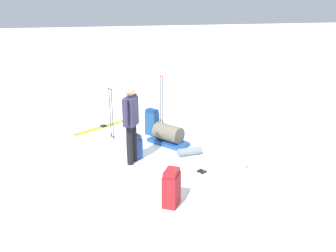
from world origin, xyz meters
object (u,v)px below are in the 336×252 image
ski_poles_planted_near (161,97)px  thermos_bottle (245,164)px  backpack_small_spare (134,147)px  ski_poles_planted_far (111,111)px  ski_pair_near (104,127)px  backpack_large_dark (171,188)px  backpack_bright (152,122)px  gear_sled (168,135)px  sleeping_mat_rolled (190,151)px  ski_pair_far (202,172)px  skier_standing (131,120)px

ski_poles_planted_near → thermos_bottle: bearing=16.7°
backpack_small_spare → thermos_bottle: bearing=62.0°
ski_poles_planted_far → ski_pair_near: bearing=-169.8°
backpack_large_dark → ski_poles_planted_near: ski_poles_planted_near is taller
backpack_bright → thermos_bottle: backpack_bright is taller
ski_pair_near → ski_poles_planted_near: (-0.00, 1.64, 0.74)m
backpack_bright → ski_poles_planted_near: size_ratio=0.51×
ski_pair_near → gear_sled: bearing=41.7°
sleeping_mat_rolled → ski_pair_near: bearing=-143.6°
backpack_large_dark → backpack_small_spare: bearing=-171.3°
backpack_bright → ski_poles_planted_far: size_ratio=0.53×
gear_sled → sleeping_mat_rolled: size_ratio=1.95×
ski_poles_planted_near → ski_poles_planted_far: ski_poles_planted_near is taller
backpack_small_spare → ski_poles_planted_far: bearing=-164.6°
ski_pair_far → gear_sled: gear_sled is taller
ski_pair_near → backpack_large_dark: backpack_large_dark is taller
thermos_bottle → sleeping_mat_rolled: bearing=-137.4°
backpack_large_dark → gear_sled: 2.74m
sleeping_mat_rolled → skier_standing: bearing=-87.1°
skier_standing → gear_sled: (-0.83, 1.00, -0.73)m
skier_standing → ski_poles_planted_far: (-1.55, -0.28, -0.23)m
backpack_bright → thermos_bottle: bearing=30.8°
backpack_small_spare → gear_sled: backpack_small_spare is taller
ski_poles_planted_near → backpack_large_dark: bearing=-10.5°
thermos_bottle → ski_poles_planted_far: bearing=-134.7°
ski_pair_far → thermos_bottle: 0.92m
backpack_small_spare → backpack_large_dark: bearing=8.7°
backpack_small_spare → ski_pair_near: bearing=-166.7°
ski_pair_near → backpack_large_dark: bearing=11.1°
skier_standing → ski_pair_far: 1.81m
gear_sled → backpack_bright: bearing=-160.5°
backpack_small_spare → gear_sled: 1.10m
ski_poles_planted_far → sleeping_mat_rolled: bearing=47.0°
gear_sled → thermos_bottle: 2.11m
ski_pair_near → ski_poles_planted_far: size_ratio=1.29×
backpack_bright → ski_pair_near: bearing=-127.1°
skier_standing → ski_pair_near: bearing=-169.8°
ski_pair_far → backpack_small_spare: 1.63m
backpack_large_dark → sleeping_mat_rolled: size_ratio=1.18×
ski_pair_near → skier_standing: bearing=10.2°
backpack_small_spare → ski_poles_planted_far: (-1.33, -0.37, 0.45)m
ski_pair_near → thermos_bottle: thermos_bottle is taller
skier_standing → sleeping_mat_rolled: bearing=92.9°
ski_poles_planted_far → sleeping_mat_rolled: (1.48, 1.59, -0.63)m
ski_pair_far → ski_poles_planted_far: size_ratio=1.32×
backpack_small_spare → sleeping_mat_rolled: bearing=82.8°
thermos_bottle → skier_standing: bearing=-112.3°
backpack_bright → ski_poles_planted_far: bearing=-90.4°
backpack_large_dark → ski_poles_planted_far: (-3.39, -0.68, 0.40)m
ski_pair_near → gear_sled: (1.61, 1.44, 0.21)m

